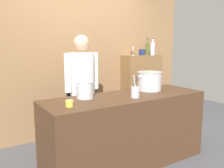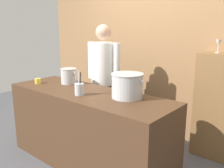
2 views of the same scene
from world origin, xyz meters
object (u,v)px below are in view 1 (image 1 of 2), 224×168
spice_tin_navy (142,52)px  wine_glass_short (133,49)px  wine_bottle_clear (153,49)px  stockpot_small (85,90)px  stockpot_large (149,81)px  wine_bottle_olive (147,49)px  butter_jar (69,103)px  utensil_crock (135,92)px  chef (82,86)px

spice_tin_navy → wine_glass_short: bearing=163.8°
wine_bottle_clear → spice_tin_navy: bearing=157.1°
stockpot_small → stockpot_large: bearing=-1.8°
wine_bottle_olive → butter_jar: bearing=-148.9°
stockpot_large → spice_tin_navy: size_ratio=3.63×
wine_bottle_olive → wine_bottle_clear: bearing=-70.2°
butter_jar → wine_bottle_olive: 2.57m
stockpot_large → utensil_crock: 0.53m
chef → utensil_crock: 0.84m
stockpot_large → spice_tin_navy: spice_tin_navy is taller
stockpot_large → wine_bottle_clear: 1.38m
stockpot_large → stockpot_small: (-0.98, 0.03, -0.03)m
chef → wine_glass_short: 1.53m
wine_bottle_clear → stockpot_small: bearing=-153.8°
wine_bottle_clear → spice_tin_navy: wine_bottle_clear is taller
wine_bottle_clear → stockpot_large: bearing=-133.3°
utensil_crock → spice_tin_navy: 1.79m
butter_jar → wine_glass_short: 2.32m
utensil_crock → wine_glass_short: (0.99, 1.35, 0.47)m
chef → wine_bottle_olive: chef is taller
butter_jar → stockpot_large: bearing=10.3°
wine_bottle_olive → wine_glass_short: bearing=175.6°
butter_jar → wine_bottle_clear: (2.19, 1.19, 0.51)m
wine_bottle_clear → wine_bottle_olive: bearing=109.8°
stockpot_small → butter_jar: size_ratio=3.39×
butter_jar → spice_tin_navy: 2.41m
utensil_crock → chef: bearing=113.6°
utensil_crock → spice_tin_navy: size_ratio=2.50×
stockpot_small → wine_bottle_olive: (1.85, 1.04, 0.44)m
stockpot_small → wine_glass_short: bearing=34.9°
wine_bottle_olive → spice_tin_navy: 0.17m
utensil_crock → butter_jar: size_ratio=3.41×
stockpot_large → butter_jar: bearing=-169.7°
spice_tin_navy → wine_bottle_olive: bearing=8.7°
stockpot_large → wine_bottle_olive: bearing=50.9°
chef → spice_tin_navy: size_ratio=15.11×
chef → stockpot_small: bearing=62.2°
stockpot_large → wine_bottle_clear: wine_bottle_clear is taller
wine_bottle_clear → wine_glass_short: wine_bottle_clear is taller
chef → wine_glass_short: bearing=-162.1°
stockpot_small → wine_glass_short: 1.91m
stockpot_small → wine_bottle_clear: bearing=26.2°
wine_bottle_olive → wine_glass_short: wine_bottle_olive is taller
stockpot_small → utensil_crock: bearing=-29.0°
wine_glass_short → spice_tin_navy: 0.19m
stockpot_large → butter_jar: size_ratio=4.95×
stockpot_large → butter_jar: stockpot_large is taller
butter_jar → wine_glass_short: (1.83, 1.32, 0.50)m
stockpot_large → chef: bearing=147.4°
butter_jar → spice_tin_navy: bearing=32.5°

